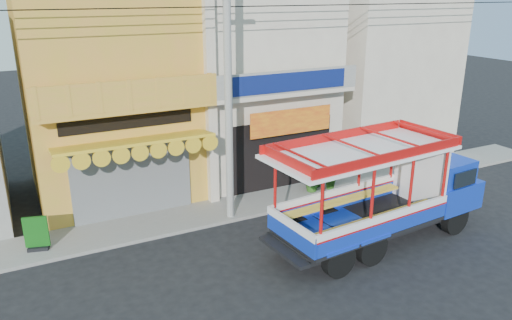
{
  "coord_description": "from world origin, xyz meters",
  "views": [
    {
      "loc": [
        -7.56,
        -11.59,
        7.81
      ],
      "look_at": [
        -0.38,
        2.5,
        2.39
      ],
      "focal_mm": 35.0,
      "sensor_mm": 36.0,
      "label": 1
    }
  ],
  "objects": [
    {
      "name": "ground",
      "position": [
        0.0,
        0.0,
        0.0
      ],
      "size": [
        90.0,
        90.0,
        0.0
      ],
      "primitive_type": "plane",
      "color": "black",
      "rests_on": "ground"
    },
    {
      "name": "filler_building_right",
      "position": [
        9.0,
        8.0,
        3.8
      ],
      "size": [
        6.0,
        6.0,
        7.6
      ],
      "primitive_type": "cube",
      "color": "#BFAF9C",
      "rests_on": "ground"
    },
    {
      "name": "utility_pole",
      "position": [
        -0.85,
        3.3,
        5.03
      ],
      "size": [
        28.0,
        0.26,
        9.0
      ],
      "color": "gray",
      "rests_on": "ground"
    },
    {
      "name": "potted_plant_c",
      "position": [
        3.29,
        4.32,
        0.62
      ],
      "size": [
        0.62,
        0.62,
        1.0
      ],
      "primitive_type": "imported",
      "rotation": [
        0.0,
        0.0,
        4.6
      ],
      "color": "#2A5C1A",
      "rests_on": "sidewalk"
    },
    {
      "name": "shophouse_left",
      "position": [
        -4.0,
        7.96,
        4.11
      ],
      "size": [
        6.0,
        7.5,
        8.24
      ],
      "color": "gold",
      "rests_on": "ground"
    },
    {
      "name": "potted_plant_b",
      "position": [
        3.64,
        3.84,
        0.61
      ],
      "size": [
        0.62,
        0.67,
        0.99
      ],
      "primitive_type": "imported",
      "rotation": [
        0.0,
        0.0,
        1.97
      ],
      "color": "#2A5C1A",
      "rests_on": "sidewalk"
    },
    {
      "name": "songthaew_truck",
      "position": [
        3.16,
        -0.29,
        1.71
      ],
      "size": [
        7.78,
        3.08,
        3.55
      ],
      "color": "black",
      "rests_on": "ground"
    },
    {
      "name": "potted_plant_a",
      "position": [
        2.88,
        3.98,
        0.57
      ],
      "size": [
        1.08,
        1.08,
        0.91
      ],
      "primitive_type": "imported",
      "rotation": [
        0.0,
        0.0,
        0.75
      ],
      "color": "#2A5C1A",
      "rests_on": "sidewalk"
    },
    {
      "name": "sidewalk",
      "position": [
        0.0,
        4.0,
        0.06
      ],
      "size": [
        30.0,
        2.0,
        0.12
      ],
      "primitive_type": "cube",
      "color": "slate",
      "rests_on": "ground"
    },
    {
      "name": "green_sign",
      "position": [
        -7.34,
        3.8,
        0.59
      ],
      "size": [
        0.72,
        0.48,
        1.11
      ],
      "color": "black",
      "rests_on": "sidewalk"
    },
    {
      "name": "shophouse_right",
      "position": [
        2.0,
        7.96,
        4.11
      ],
      "size": [
        6.0,
        6.75,
        8.24
      ],
      "color": "#BFAF9C",
      "rests_on": "ground"
    },
    {
      "name": "party_pilaster",
      "position": [
        -1.0,
        4.85,
        4.0
      ],
      "size": [
        0.35,
        0.3,
        8.0
      ],
      "primitive_type": "cube",
      "color": "#BFAF9C",
      "rests_on": "ground"
    }
  ]
}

